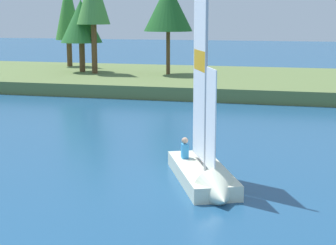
{
  "coord_description": "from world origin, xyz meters",
  "views": [
    {
      "loc": [
        6.39,
        -5.93,
        4.91
      ],
      "look_at": [
        1.72,
        12.41,
        1.2
      ],
      "focal_mm": 59.13,
      "sensor_mm": 36.0,
      "label": 1
    }
  ],
  "objects_px": {
    "shoreline_tree_midleft": "(81,22)",
    "shoreline_tree_midright": "(168,7)",
    "sailboat": "(207,172)",
    "shoreline_tree_left": "(68,9)"
  },
  "relations": [
    {
      "from": "shoreline_tree_midleft",
      "to": "shoreline_tree_midright",
      "type": "relative_size",
      "value": 0.82
    },
    {
      "from": "shoreline_tree_midleft",
      "to": "sailboat",
      "type": "height_order",
      "value": "sailboat"
    },
    {
      "from": "shoreline_tree_midleft",
      "to": "sailboat",
      "type": "distance_m",
      "value": 26.36
    },
    {
      "from": "shoreline_tree_midleft",
      "to": "sailboat",
      "type": "xyz_separation_m",
      "value": [
        13.29,
        -22.42,
        -3.91
      ]
    },
    {
      "from": "shoreline_tree_midright",
      "to": "sailboat",
      "type": "distance_m",
      "value": 23.93
    },
    {
      "from": "shoreline_tree_left",
      "to": "sailboat",
      "type": "distance_m",
      "value": 31.17
    },
    {
      "from": "shoreline_tree_midright",
      "to": "sailboat",
      "type": "bearing_deg",
      "value": -73.0
    },
    {
      "from": "shoreline_tree_left",
      "to": "shoreline_tree_midright",
      "type": "height_order",
      "value": "shoreline_tree_left"
    },
    {
      "from": "shoreline_tree_left",
      "to": "shoreline_tree_midleft",
      "type": "distance_m",
      "value": 4.83
    },
    {
      "from": "shoreline_tree_midright",
      "to": "shoreline_tree_midleft",
      "type": "bearing_deg",
      "value": 179.82
    }
  ]
}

